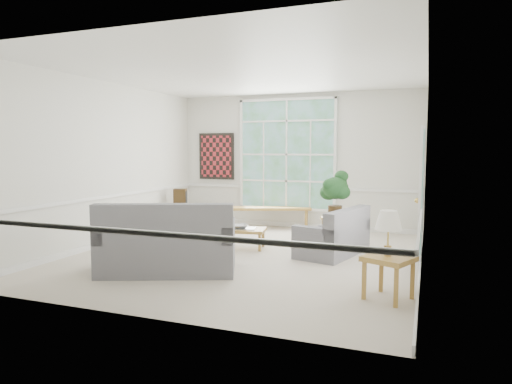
# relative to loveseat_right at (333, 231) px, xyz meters

# --- Properties ---
(floor) EXTENTS (5.50, 6.00, 0.01)m
(floor) POSITION_rel_loveseat_right_xyz_m (-1.32, -0.62, -0.40)
(floor) COLOR beige
(floor) RESTS_ON ground
(ceiling) EXTENTS (5.50, 6.00, 0.02)m
(ceiling) POSITION_rel_loveseat_right_xyz_m (-1.32, -0.62, 2.61)
(ceiling) COLOR white
(ceiling) RESTS_ON ground
(wall_back) EXTENTS (5.50, 0.02, 3.00)m
(wall_back) POSITION_rel_loveseat_right_xyz_m (-1.32, 2.38, 1.11)
(wall_back) COLOR silver
(wall_back) RESTS_ON ground
(wall_front) EXTENTS (5.50, 0.02, 3.00)m
(wall_front) POSITION_rel_loveseat_right_xyz_m (-1.32, -3.62, 1.11)
(wall_front) COLOR silver
(wall_front) RESTS_ON ground
(wall_left) EXTENTS (0.02, 6.00, 3.00)m
(wall_left) POSITION_rel_loveseat_right_xyz_m (-4.07, -0.62, 1.11)
(wall_left) COLOR silver
(wall_left) RESTS_ON ground
(wall_right) EXTENTS (0.02, 6.00, 3.00)m
(wall_right) POSITION_rel_loveseat_right_xyz_m (1.43, -0.62, 1.11)
(wall_right) COLOR silver
(wall_right) RESTS_ON ground
(window_back) EXTENTS (2.30, 0.08, 2.40)m
(window_back) POSITION_rel_loveseat_right_xyz_m (-1.52, 2.34, 1.26)
(window_back) COLOR white
(window_back) RESTS_ON wall_back
(entry_door) EXTENTS (0.08, 0.90, 2.10)m
(entry_door) POSITION_rel_loveseat_right_xyz_m (1.39, -0.02, 0.66)
(entry_door) COLOR white
(entry_door) RESTS_ON floor
(door_sidelight) EXTENTS (0.08, 0.26, 1.90)m
(door_sidelight) POSITION_rel_loveseat_right_xyz_m (1.39, -0.65, 0.76)
(door_sidelight) COLOR white
(door_sidelight) RESTS_ON wall_right
(wall_art) EXTENTS (0.90, 0.06, 1.10)m
(wall_art) POSITION_rel_loveseat_right_xyz_m (-3.27, 2.33, 1.21)
(wall_art) COLOR #59181B
(wall_art) RESTS_ON wall_back
(wall_frame_near) EXTENTS (0.04, 0.26, 0.32)m
(wall_frame_near) POSITION_rel_loveseat_right_xyz_m (1.39, 1.13, 1.16)
(wall_frame_near) COLOR black
(wall_frame_near) RESTS_ON wall_right
(wall_frame_far) EXTENTS (0.04, 0.26, 0.32)m
(wall_frame_far) POSITION_rel_loveseat_right_xyz_m (1.39, 1.53, 1.16)
(wall_frame_far) COLOR black
(wall_frame_far) RESTS_ON wall_right
(loveseat_right) EXTENTS (1.09, 1.59, 0.79)m
(loveseat_right) POSITION_rel_loveseat_right_xyz_m (0.00, 0.00, 0.00)
(loveseat_right) COLOR slate
(loveseat_right) RESTS_ON floor
(loveseat_front) EXTENTS (2.13, 1.63, 1.03)m
(loveseat_front) POSITION_rel_loveseat_right_xyz_m (-2.02, -1.92, 0.12)
(loveseat_front) COLOR slate
(loveseat_front) RESTS_ON floor
(coffee_table) EXTENTS (1.04, 0.69, 0.36)m
(coffee_table) POSITION_rel_loveseat_right_xyz_m (-1.67, -0.13, -0.21)
(coffee_table) COLOR #AE823A
(coffee_table) RESTS_ON floor
(pewter_bowl) EXTENTS (0.48, 0.48, 0.08)m
(pewter_bowl) POSITION_rel_loveseat_right_xyz_m (-1.63, -0.15, 0.01)
(pewter_bowl) COLOR gray
(pewter_bowl) RESTS_ON coffee_table
(window_bench) EXTENTS (2.01, 1.08, 0.47)m
(window_bench) POSITION_rel_loveseat_right_xyz_m (-1.90, 2.03, -0.16)
(window_bench) COLOR #AE823A
(window_bench) RESTS_ON floor
(end_table) EXTENTS (0.62, 0.62, 0.48)m
(end_table) POSITION_rel_loveseat_right_xyz_m (-0.14, 0.92, -0.15)
(end_table) COLOR #AE823A
(end_table) RESTS_ON floor
(houseplant) EXTENTS (0.59, 0.59, 0.91)m
(houseplant) POSITION_rel_loveseat_right_xyz_m (-0.15, 0.98, 0.54)
(houseplant) COLOR #1E4920
(houseplant) RESTS_ON end_table
(side_table) EXTENTS (0.67, 0.67, 0.52)m
(side_table) POSITION_rel_loveseat_right_xyz_m (1.08, -2.10, -0.13)
(side_table) COLOR #AE823A
(side_table) RESTS_ON floor
(table_lamp) EXTENTS (0.37, 0.37, 0.54)m
(table_lamp) POSITION_rel_loveseat_right_xyz_m (1.06, -2.08, 0.39)
(table_lamp) COLOR white
(table_lamp) RESTS_ON side_table
(pet_bed) EXTENTS (0.60, 0.60, 0.14)m
(pet_bed) POSITION_rel_loveseat_right_xyz_m (-3.08, 1.32, -0.32)
(pet_bed) COLOR gray
(pet_bed) RESTS_ON floor
(floor_speaker) EXTENTS (0.33, 0.29, 0.88)m
(floor_speaker) POSITION_rel_loveseat_right_xyz_m (-3.72, 1.38, 0.05)
(floor_speaker) COLOR #352410
(floor_speaker) RESTS_ON floor
(cat) EXTENTS (0.31, 0.23, 0.14)m
(cat) POSITION_rel_loveseat_right_xyz_m (0.05, 0.52, 0.08)
(cat) COLOR black
(cat) RESTS_ON loveseat_right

